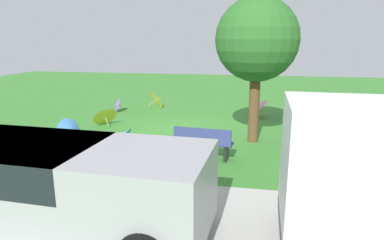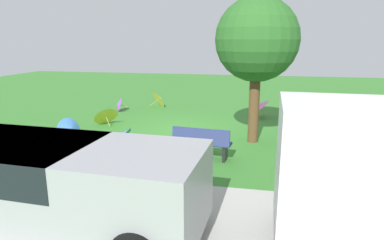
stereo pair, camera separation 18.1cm
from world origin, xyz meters
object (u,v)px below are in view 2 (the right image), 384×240
object	(u,v)px
parasol_blue_2	(70,131)
parasol_blue_0	(123,135)
parasol_yellow_0	(105,115)
parasol_blue_1	(329,112)
van_dark	(59,180)
parasol_purple_0	(118,105)
parasol_pink_0	(258,106)
shade_tree	(257,40)
park_bench	(202,143)
parasol_yellow_1	(160,99)

from	to	relation	value
parasol_blue_2	parasol_blue_0	bearing A→B (deg)	-165.61
parasol_yellow_0	parasol_blue_2	bearing A→B (deg)	90.80
parasol_yellow_0	parasol_blue_1	xyz separation A→B (m)	(-8.60, -2.61, -0.09)
parasol_blue_1	van_dark	bearing A→B (deg)	57.26
parasol_purple_0	parasol_blue_0	bearing A→B (deg)	114.94
parasol_blue_0	parasol_yellow_0	xyz separation A→B (m)	(1.59, -2.12, 0.11)
van_dark	parasol_pink_0	distance (m)	9.87
van_dark	shade_tree	size ratio (longest dim) A/B	1.04
parasol_blue_0	parasol_blue_2	size ratio (longest dim) A/B	0.72
park_bench	parasol_yellow_1	xyz separation A→B (m)	(3.23, -6.77, -0.04)
parasol_blue_0	parasol_yellow_1	bearing A→B (deg)	-84.61
shade_tree	parasol_yellow_1	distance (m)	7.22
park_bench	parasol_yellow_0	xyz separation A→B (m)	(4.27, -2.98, -0.06)
parasol_yellow_0	parasol_blue_1	bearing A→B (deg)	-163.14
parasol_purple_0	parasol_yellow_1	size ratio (longest dim) A/B	0.64
park_bench	parasol_yellow_1	world-z (taller)	park_bench
parasol_purple_0	parasol_blue_1	size ratio (longest dim) A/B	0.87
parasol_blue_2	parasol_blue_1	bearing A→B (deg)	-149.08
parasol_pink_0	parasol_yellow_0	distance (m)	6.24
parasol_pink_0	parasol_blue_0	size ratio (longest dim) A/B	1.41
shade_tree	parasol_yellow_1	bearing A→B (deg)	-46.68
park_bench	parasol_pink_0	world-z (taller)	park_bench
parasol_blue_0	van_dark	bearing A→B (deg)	100.55
park_bench	shade_tree	size ratio (longest dim) A/B	0.36
parasol_blue_2	parasol_purple_0	bearing A→B (deg)	-83.36
van_dark	parasol_blue_2	bearing A→B (deg)	-60.81
park_bench	parasol_blue_2	bearing A→B (deg)	-6.19
parasol_purple_0	parasol_blue_2	bearing A→B (deg)	96.64
parasol_pink_0	parasol_purple_0	bearing A→B (deg)	-0.65
parasol_blue_1	parasol_yellow_0	bearing A→B (deg)	16.86
shade_tree	parasol_pink_0	bearing A→B (deg)	-92.34
parasol_yellow_1	park_bench	bearing A→B (deg)	115.52
park_bench	parasol_blue_1	size ratio (longest dim) A/B	2.11
parasol_pink_0	parasol_yellow_1	world-z (taller)	parasol_pink_0
parasol_purple_0	parasol_blue_1	distance (m)	9.14
parasol_blue_1	parasol_yellow_1	size ratio (longest dim) A/B	0.73
parasol_blue_2	parasol_yellow_1	xyz separation A→B (m)	(-1.00, -6.31, -0.02)
parasol_purple_0	parasol_yellow_0	distance (m)	2.54
parasol_blue_2	park_bench	bearing A→B (deg)	173.81
shade_tree	parasol_blue_1	distance (m)	5.54
parasol_yellow_1	parasol_blue_2	bearing A→B (deg)	81.01
park_bench	parasol_blue_1	distance (m)	7.07
shade_tree	parasol_blue_1	size ratio (longest dim) A/B	5.77
park_bench	parasol_pink_0	size ratio (longest dim) A/B	1.74
parasol_purple_0	parasol_blue_0	xyz separation A→B (m)	(-2.14, 4.60, -0.02)
parasol_blue_2	van_dark	bearing A→B (deg)	119.19
shade_tree	parasol_yellow_0	xyz separation A→B (m)	(5.61, -1.06, -2.78)
shade_tree	parasol_yellow_0	distance (m)	6.35
parasol_blue_0	parasol_yellow_0	distance (m)	2.66
parasol_blue_2	parasol_yellow_0	bearing A→B (deg)	-89.20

